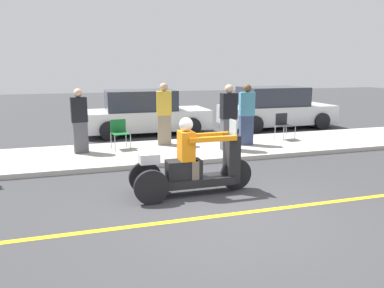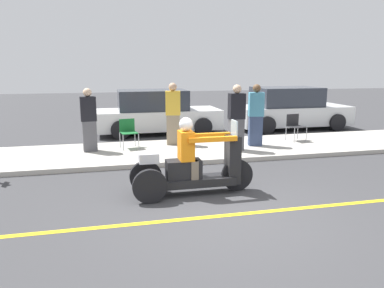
{
  "view_description": "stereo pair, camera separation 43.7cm",
  "coord_description": "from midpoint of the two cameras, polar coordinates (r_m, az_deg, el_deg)",
  "views": [
    {
      "loc": [
        -2.34,
        -5.4,
        2.43
      ],
      "look_at": [
        -0.31,
        1.17,
        0.98
      ],
      "focal_mm": 35.0,
      "sensor_mm": 36.0,
      "label": 1
    },
    {
      "loc": [
        -1.91,
        -5.52,
        2.43
      ],
      "look_at": [
        -0.31,
        1.17,
        0.98
      ],
      "focal_mm": 35.0,
      "sensor_mm": 36.0,
      "label": 2
    }
  ],
  "objects": [
    {
      "name": "folding_chair_set_back",
      "position": [
        10.76,
        -8.57,
        2.08
      ],
      "size": [
        0.53,
        0.53,
        0.82
      ],
      "color": "#A5A8AD",
      "rests_on": "sidewalk_strip"
    },
    {
      "name": "ground_plane",
      "position": [
        6.34,
        7.34,
        -10.77
      ],
      "size": [
        60.0,
        60.0,
        0.0
      ],
      "primitive_type": "plane",
      "color": "#38383A"
    },
    {
      "name": "motorcycle_trike",
      "position": [
        7.13,
        1.75,
        -3.54
      ],
      "size": [
        2.39,
        0.73,
        1.49
      ],
      "color": "black",
      "rests_on": "ground"
    },
    {
      "name": "spectator_end_of_line",
      "position": [
        11.1,
        10.81,
        4.16
      ],
      "size": [
        0.47,
        0.33,
        1.79
      ],
      "color": "#38476B",
      "rests_on": "sidewalk_strip"
    },
    {
      "name": "spectator_far_back",
      "position": [
        11.06,
        -1.78,
        4.43
      ],
      "size": [
        0.47,
        0.33,
        1.82
      ],
      "color": "gray",
      "rests_on": "sidewalk_strip"
    },
    {
      "name": "lane_stripe",
      "position": [
        6.24,
        4.6,
        -11.05
      ],
      "size": [
        24.0,
        0.12,
        0.01
      ],
      "color": "gold",
      "rests_on": "ground"
    },
    {
      "name": "folding_chair_curbside",
      "position": [
        12.19,
        16.37,
        2.87
      ],
      "size": [
        0.51,
        0.51,
        0.82
      ],
      "color": "#A5A8AD",
      "rests_on": "sidewalk_strip"
    },
    {
      "name": "parked_car_lot_left",
      "position": [
        13.66,
        -4.48,
        4.71
      ],
      "size": [
        4.4,
        1.99,
        1.57
      ],
      "color": "silver",
      "rests_on": "ground"
    },
    {
      "name": "spectator_near_curb",
      "position": [
        10.48,
        -14.3,
        3.38
      ],
      "size": [
        0.43,
        0.29,
        1.72
      ],
      "color": "#515156",
      "rests_on": "sidewalk_strip"
    },
    {
      "name": "sidewalk_strip",
      "position": [
        10.55,
        -1.49,
        -1.12
      ],
      "size": [
        28.0,
        2.8,
        0.12
      ],
      "color": "#B2ADA3",
      "rests_on": "ground"
    },
    {
      "name": "parked_car_lot_far",
      "position": [
        15.24,
        15.4,
        5.13
      ],
      "size": [
        4.42,
        2.11,
        1.61
      ],
      "color": "silver",
      "rests_on": "ground"
    },
    {
      "name": "spectator_by_tree",
      "position": [
        10.37,
        7.99,
        3.78
      ],
      "size": [
        0.43,
        0.27,
        1.81
      ],
      "color": "#515156",
      "rests_on": "sidewalk_strip"
    }
  ]
}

